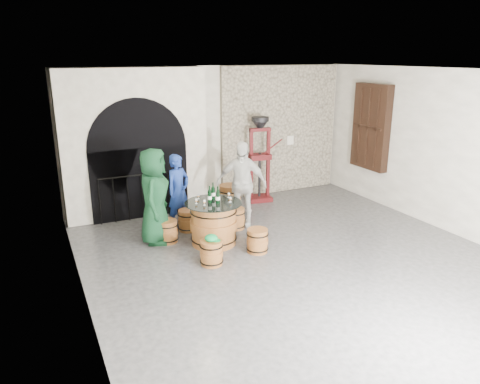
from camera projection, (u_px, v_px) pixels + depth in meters
name	position (u px, v px, depth m)	size (l,w,h in m)	color
ground	(302.00, 264.00, 7.78)	(8.00, 8.00, 0.00)	#313134
wall_back	(213.00, 135.00, 10.77)	(8.00, 8.00, 0.00)	silver
wall_left	(78.00, 203.00, 5.88)	(8.00, 8.00, 0.00)	silver
wall_right	(459.00, 154.00, 8.75)	(8.00, 8.00, 0.00)	silver
ceiling	(310.00, 71.00, 6.85)	(8.00, 8.00, 0.00)	beige
stone_facing_panel	(280.00, 130.00, 11.46)	(3.20, 0.12, 3.18)	#AB9F88
arched_opening	(135.00, 145.00, 9.77)	(3.10, 0.60, 3.19)	silver
shuttered_window	(371.00, 127.00, 10.71)	(0.23, 1.10, 2.00)	black
barrel_table	(214.00, 223.00, 8.50)	(1.07, 1.07, 0.82)	brown
barrel_stool_left	(168.00, 231.00, 8.64)	(0.41, 0.41, 0.44)	brown
barrel_stool_far	(188.00, 220.00, 9.21)	(0.41, 0.41, 0.44)	brown
barrel_stool_right	(235.00, 218.00, 9.32)	(0.41, 0.41, 0.44)	brown
barrel_stool_near_right	(257.00, 241.00, 8.21)	(0.41, 0.41, 0.44)	brown
barrel_stool_near_left	(211.00, 253.00, 7.71)	(0.41, 0.41, 0.44)	brown
green_cap	(211.00, 238.00, 7.63)	(0.26, 0.22, 0.12)	#0C843E
person_green	(154.00, 196.00, 8.46)	(0.89, 0.58, 1.82)	#0F381F
person_blue	(178.00, 191.00, 9.28)	(0.56, 0.37, 1.53)	navy
person_white	(241.00, 184.00, 9.35)	(1.04, 0.43, 1.77)	silver
wine_bottle_left	(210.00, 196.00, 8.33)	(0.08, 0.08, 0.32)	black
wine_bottle_center	(218.00, 197.00, 8.29)	(0.08, 0.08, 0.32)	black
wine_bottle_right	(213.00, 193.00, 8.53)	(0.08, 0.08, 0.32)	black
tasting_glass_a	(204.00, 203.00, 8.21)	(0.05, 0.05, 0.10)	orange
tasting_glass_b	(229.00, 195.00, 8.65)	(0.05, 0.05, 0.10)	orange
tasting_glass_c	(198.00, 196.00, 8.58)	(0.05, 0.05, 0.10)	orange
tasting_glass_d	(216.00, 196.00, 8.61)	(0.05, 0.05, 0.10)	orange
tasting_glass_e	(230.00, 200.00, 8.39)	(0.05, 0.05, 0.10)	orange
tasting_glass_f	(196.00, 201.00, 8.29)	(0.05, 0.05, 0.10)	orange
side_barrel	(230.00, 200.00, 10.14)	(0.50, 0.50, 0.67)	brown
corking_press	(260.00, 153.00, 10.83)	(0.86, 0.53, 2.04)	#500D0F
control_box	(290.00, 140.00, 11.56)	(0.18, 0.10, 0.22)	silver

